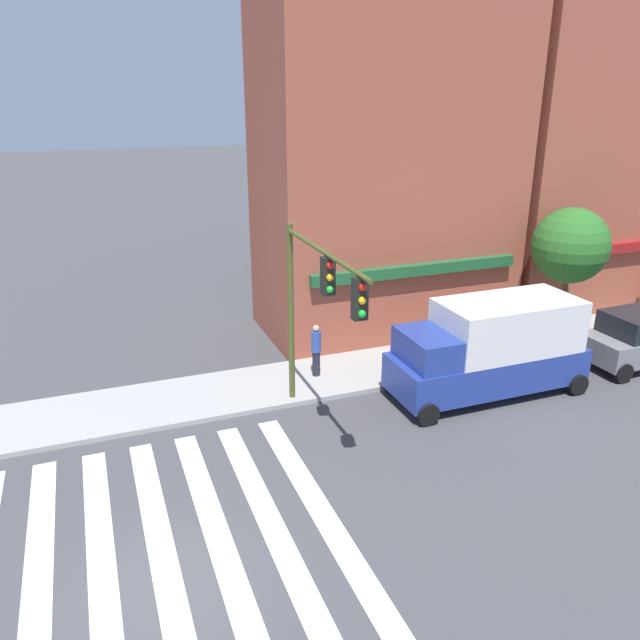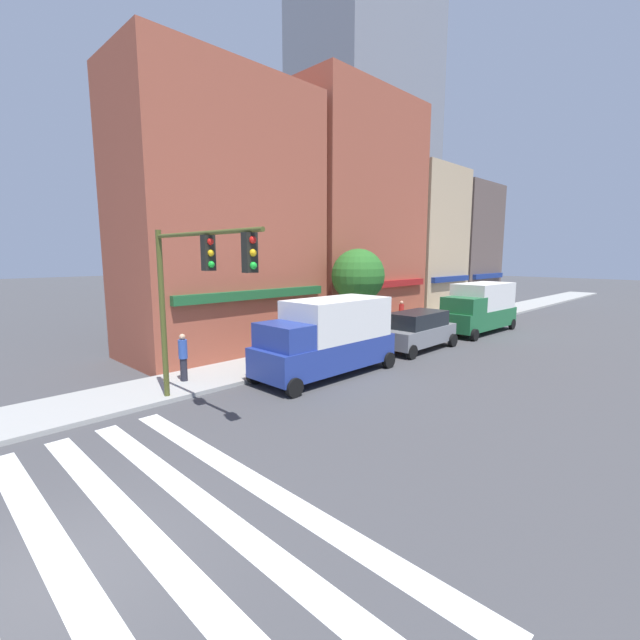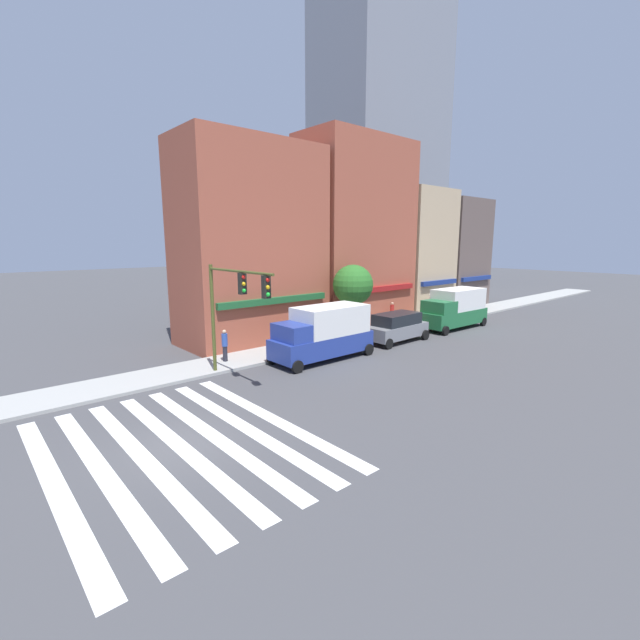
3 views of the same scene
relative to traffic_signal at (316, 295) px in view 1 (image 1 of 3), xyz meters
name	(u,v)px [view 1 (image 1 of 3)]	position (x,y,z in m)	size (l,w,h in m)	color
ground_plane	(169,584)	(-4.69, -4.32, -4.07)	(200.00, 200.00, 0.00)	#424244
sidewalk_left	(133,408)	(-4.69, 3.18, -4.00)	(120.00, 3.00, 0.15)	#9E9E99
crosswalk_stripes	(169,584)	(-4.69, -4.32, -4.07)	(7.73, 10.80, 0.01)	silver
storefront_row	(610,154)	(16.32, 7.18, 2.35)	(32.47, 5.30, 14.57)	#9E4C38
traffic_signal	(316,295)	(0.00, 0.00, 0.00)	(0.32, 5.43, 5.55)	#474C1E
box_truck_blue	(491,347)	(5.93, 0.38, -2.49)	(6.21, 2.42, 3.04)	navy
pedestrian_green_top	(528,329)	(8.93, 2.32, -3.00)	(0.32, 0.32, 1.77)	#23232D
pedestrian_blue_shirt	(316,349)	(1.23, 3.26, -3.00)	(0.32, 0.32, 1.77)	#23232D
fire_hydrant	(411,363)	(4.10, 2.08, -3.46)	(0.24, 0.24, 0.84)	red
street_tree	(570,246)	(11.12, 3.18, -0.37)	(2.78, 2.78, 4.96)	brown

